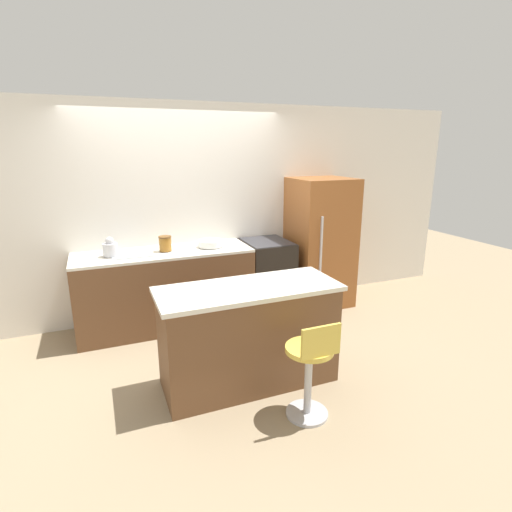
{
  "coord_description": "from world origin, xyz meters",
  "views": [
    {
      "loc": [
        -0.99,
        -4.15,
        2.09
      ],
      "look_at": [
        0.55,
        -0.39,
        0.97
      ],
      "focal_mm": 28.0,
      "sensor_mm": 36.0,
      "label": 1
    }
  ],
  "objects_px": {
    "stool_chair": "(310,369)",
    "kettle": "(110,248)",
    "oven_range": "(267,276)",
    "mixing_bowl": "(210,243)",
    "refrigerator": "(320,242)"
  },
  "relations": [
    {
      "from": "refrigerator",
      "to": "oven_range",
      "type": "bearing_deg",
      "value": 178.16
    },
    {
      "from": "refrigerator",
      "to": "mixing_bowl",
      "type": "distance_m",
      "value": 1.51
    },
    {
      "from": "kettle",
      "to": "mixing_bowl",
      "type": "relative_size",
      "value": 0.74
    },
    {
      "from": "oven_range",
      "to": "mixing_bowl",
      "type": "xyz_separation_m",
      "value": [
        -0.74,
        -0.0,
        0.51
      ]
    },
    {
      "from": "refrigerator",
      "to": "stool_chair",
      "type": "relative_size",
      "value": 2.0
    },
    {
      "from": "oven_range",
      "to": "stool_chair",
      "type": "relative_size",
      "value": 1.1
    },
    {
      "from": "mixing_bowl",
      "to": "oven_range",
      "type": "bearing_deg",
      "value": 0.32
    },
    {
      "from": "stool_chair",
      "to": "kettle",
      "type": "relative_size",
      "value": 3.98
    },
    {
      "from": "kettle",
      "to": "stool_chair",
      "type": "bearing_deg",
      "value": -58.19
    },
    {
      "from": "oven_range",
      "to": "stool_chair",
      "type": "bearing_deg",
      "value": -104.77
    },
    {
      "from": "refrigerator",
      "to": "mixing_bowl",
      "type": "relative_size",
      "value": 5.9
    },
    {
      "from": "refrigerator",
      "to": "mixing_bowl",
      "type": "bearing_deg",
      "value": 179.22
    },
    {
      "from": "oven_range",
      "to": "mixing_bowl",
      "type": "relative_size",
      "value": 3.24
    },
    {
      "from": "refrigerator",
      "to": "kettle",
      "type": "relative_size",
      "value": 7.98
    },
    {
      "from": "oven_range",
      "to": "refrigerator",
      "type": "bearing_deg",
      "value": -1.84
    }
  ]
}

